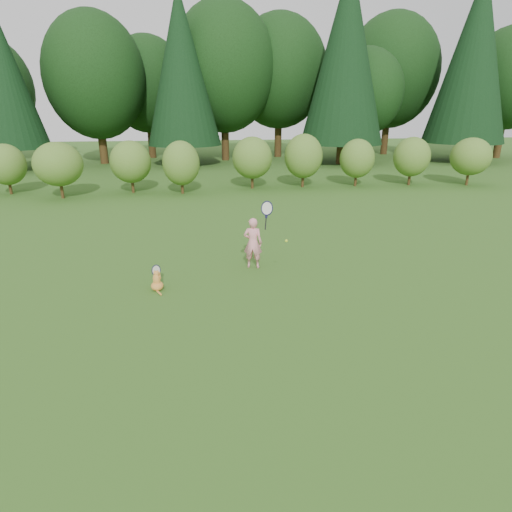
{
  "coord_description": "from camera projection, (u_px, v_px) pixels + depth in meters",
  "views": [
    {
      "loc": [
        -1.1,
        -8.81,
        4.07
      ],
      "look_at": [
        0.2,
        0.8,
        0.7
      ],
      "focal_mm": 30.0,
      "sensor_mm": 36.0,
      "label": 1
    }
  ],
  "objects": [
    {
      "name": "woodland_backdrop",
      "position": [
        209.0,
        54.0,
        28.79
      ],
      "size": [
        48.0,
        10.0,
        15.0
      ],
      "primitive_type": null,
      "color": "black",
      "rests_on": "ground"
    },
    {
      "name": "ground",
      "position": [
        252.0,
        297.0,
        9.73
      ],
      "size": [
        100.0,
        100.0,
        0.0
      ],
      "primitive_type": "plane",
      "color": "#355618",
      "rests_on": "ground"
    },
    {
      "name": "tennis_ball",
      "position": [
        286.0,
        241.0,
        10.05
      ],
      "size": [
        0.07,
        0.07,
        0.07
      ],
      "color": "#CCD719",
      "rests_on": "ground"
    },
    {
      "name": "shrub_row",
      "position": [
        219.0,
        164.0,
        21.43
      ],
      "size": [
        28.0,
        3.0,
        2.8
      ],
      "primitive_type": null,
      "color": "#527123",
      "rests_on": "ground"
    },
    {
      "name": "cat",
      "position": [
        157.0,
        280.0,
        10.03
      ],
      "size": [
        0.33,
        0.66,
        0.68
      ],
      "rotation": [
        0.0,
        0.0,
        -0.02
      ],
      "color": "orange",
      "rests_on": "ground"
    },
    {
      "name": "child",
      "position": [
        253.0,
        242.0,
        11.3
      ],
      "size": [
        0.81,
        0.56,
        2.04
      ],
      "rotation": [
        0.0,
        0.0,
        2.87
      ],
      "color": "pink",
      "rests_on": "ground"
    }
  ]
}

